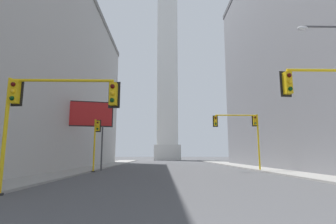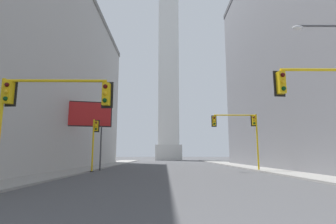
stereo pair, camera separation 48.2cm
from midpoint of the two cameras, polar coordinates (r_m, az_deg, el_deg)
The scene contains 7 objects.
sidewalk_left at distance 33.36m, azimuth -18.78°, elevation -11.76°, with size 5.00×96.24×0.15m, color gray.
sidewalk_right at distance 34.31m, azimuth 21.90°, elevation -11.51°, with size 5.00×96.24×0.15m, color gray.
obelisk at distance 87.89m, azimuth 0.26°, elevation 9.86°, with size 8.13×8.13×63.47m.
traffic_light_near_left at distance 13.96m, azimuth -25.26°, elevation 1.48°, with size 5.52×0.52×5.51m.
traffic_light_mid_left at distance 29.36m, azimuth -15.24°, elevation -5.28°, with size 0.77×0.50×5.59m.
traffic_light_mid_right at distance 30.97m, azimuth 16.20°, elevation -3.24°, with size 5.29×0.52×6.37m.
billboard_sign at distance 31.94m, azimuth -18.02°, elevation -0.68°, with size 6.88×1.73×7.99m.
Camera 2 is at (-1.16, -2.87, 1.84)m, focal length 28.00 mm.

